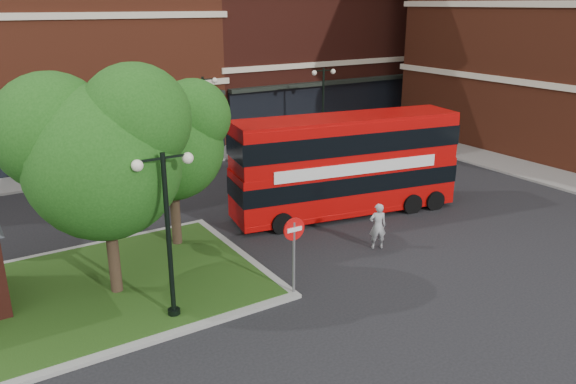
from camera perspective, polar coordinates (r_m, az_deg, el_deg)
ground at (r=19.29m, az=4.32°, el=-8.39°), size 120.00×120.00×0.00m
pavement_far at (r=33.11m, az=-12.84°, el=2.96°), size 44.00×3.00×0.12m
pavement_side at (r=32.30m, az=26.36°, el=1.06°), size 3.00×28.00×0.12m
terrace_far_right at (r=44.91m, az=0.68°, el=17.69°), size 18.00×12.00×16.00m
traffic_island at (r=18.99m, az=-21.75°, el=-10.00°), size 12.60×7.60×0.15m
tree_island_west at (r=17.19m, az=-18.77°, el=4.35°), size 5.40×4.71×7.21m
tree_island_east at (r=20.47m, az=-12.15°, el=5.51°), size 4.46×3.90×6.29m
lamp_island at (r=15.89m, az=-12.10°, el=-3.67°), size 1.72×0.36×5.00m
lamp_far_left at (r=31.37m, az=-8.49°, el=7.57°), size 1.72×0.36×5.00m
lamp_far_right at (r=35.29m, az=3.58°, el=8.95°), size 1.72×0.36×5.00m
bus at (r=24.05m, az=5.89°, el=3.41°), size 10.10×3.96×3.76m
woman at (r=21.16m, az=9.10°, el=-3.42°), size 0.76×0.64×1.76m
car_silver at (r=30.19m, az=-17.39°, el=2.43°), size 4.57×2.10×1.52m
car_white at (r=33.45m, az=-2.54°, el=4.64°), size 4.10×1.59×1.33m
no_entry_sign at (r=17.19m, az=0.60°, el=-4.98°), size 0.72×0.09×2.61m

